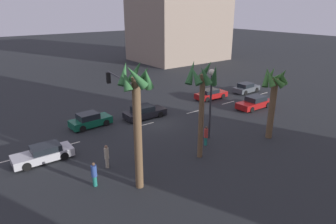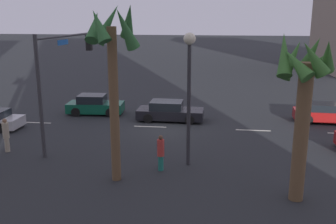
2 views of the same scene
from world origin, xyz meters
TOP-DOWN VIEW (x-y plane):
  - ground_plane at (0.00, 0.00)m, footprint 220.00×220.00m
  - lane_stripe_2 at (-5.59, 0.00)m, footprint 2.18×0.14m
  - lane_stripe_3 at (1.03, 0.00)m, footprint 2.13×0.14m
  - lane_stripe_4 at (9.05, 0.00)m, footprint 2.44×0.14m
  - car_2 at (-10.65, -2.55)m, footprint 4.41×1.98m
  - car_4 at (-0.04, -1.74)m, footprint 4.54×2.00m
  - car_5 at (5.62, -2.85)m, footprint 4.12×2.03m
  - traffic_signal at (5.25, 3.98)m, footprint 0.99×6.23m
  - streetlamp at (-1.91, 6.23)m, footprint 0.56×0.56m
  - pedestrian_0 at (-0.69, 7.09)m, footprint 0.44×0.44m
  - pedestrian_1 at (7.82, 5.57)m, footprint 0.46×0.46m
  - palm_tree_1 at (1.13, 8.31)m, footprint 2.45×2.58m
  - palm_tree_2 at (-6.38, 9.30)m, footprint 2.25×2.39m

SIDE VIEW (x-z plane):
  - ground_plane at x=0.00m, z-range 0.00..0.00m
  - lane_stripe_2 at x=-5.59m, z-range 0.00..0.01m
  - lane_stripe_3 at x=1.03m, z-range 0.00..0.01m
  - lane_stripe_4 at x=9.05m, z-range 0.00..0.01m
  - car_2 at x=-10.65m, z-range -0.04..1.26m
  - car_4 at x=-0.04m, z-range -0.05..1.30m
  - car_5 at x=5.62m, z-range -0.06..1.36m
  - pedestrian_0 at x=-0.69m, z-range 0.05..1.78m
  - pedestrian_1 at x=7.82m, z-range 0.06..1.89m
  - traffic_signal at x=5.25m, z-range 1.18..7.41m
  - streetlamp at x=-1.91m, z-range 1.26..7.62m
  - palm_tree_2 at x=-6.38m, z-range 1.28..7.90m
  - palm_tree_1 at x=1.13m, z-range 1.83..9.50m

